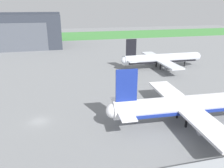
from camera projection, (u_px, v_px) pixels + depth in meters
ground_plane at (39, 121)px, 54.56m from camera, size 440.00×440.00×0.00m
grass_field_strip at (50, 37)px, 196.42m from camera, size 440.00×56.00×0.08m
maintenance_hangar at (5, 31)px, 145.13m from camera, size 70.65×36.98×22.12m
airliner_far_right at (162, 59)px, 98.80m from camera, size 37.85×32.70×13.42m
airliner_near_left at (189, 105)px, 52.94m from camera, size 40.44×35.21×14.19m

